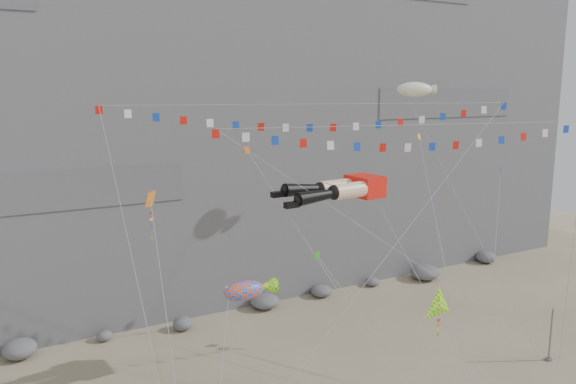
# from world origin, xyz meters

# --- Properties ---
(cliff) EXTENTS (80.00, 28.00, 50.00)m
(cliff) POSITION_xyz_m (0.00, 32.00, 25.00)
(cliff) COLOR slate
(cliff) RESTS_ON ground
(talus_boulders) EXTENTS (60.00, 3.00, 1.20)m
(talus_boulders) POSITION_xyz_m (0.00, 17.00, 0.60)
(talus_boulders) COLOR slate
(talus_boulders) RESTS_ON ground
(anchor_pole_right) EXTENTS (0.12, 0.12, 3.96)m
(anchor_pole_right) POSITION_xyz_m (13.72, -1.79, 1.98)
(anchor_pole_right) COLOR slate
(anchor_pole_right) RESTS_ON ground
(legs_kite) EXTENTS (8.85, 12.94, 17.40)m
(legs_kite) POSITION_xyz_m (-0.75, 4.15, 12.95)
(legs_kite) COLOR red
(legs_kite) RESTS_ON ground
(flag_banner_upper) EXTENTS (29.29, 15.43, 26.24)m
(flag_banner_upper) POSITION_xyz_m (0.24, 8.12, 18.36)
(flag_banner_upper) COLOR red
(flag_banner_upper) RESTS_ON ground
(flag_banner_lower) EXTENTS (26.67, 7.37, 20.33)m
(flag_banner_lower) POSITION_xyz_m (4.35, 2.34, 17.08)
(flag_banner_lower) COLOR red
(flag_banner_lower) RESTS_ON ground
(harlequin_kite) EXTENTS (2.08, 10.30, 16.28)m
(harlequin_kite) POSITION_xyz_m (-13.14, 4.59, 13.32)
(harlequin_kite) COLOR red
(harlequin_kite) RESTS_ON ground
(fish_windsock) EXTENTS (6.50, 6.51, 11.26)m
(fish_windsock) POSITION_xyz_m (-9.13, 1.01, 8.45)
(fish_windsock) COLOR #FF460D
(fish_windsock) RESTS_ON ground
(delta_kite) EXTENTS (2.47, 6.82, 9.16)m
(delta_kite) POSITION_xyz_m (2.34, -2.21, 6.47)
(delta_kite) COLOR #FBF20C
(delta_kite) RESTS_ON ground
(blimp_windsock) EXTENTS (4.42, 13.46, 22.96)m
(blimp_windsock) POSITION_xyz_m (10.83, 10.53, 19.34)
(blimp_windsock) COLOR beige
(blimp_windsock) RESTS_ON ground
(small_kite_a) EXTENTS (6.20, 13.10, 20.75)m
(small_kite_a) POSITION_xyz_m (-6.14, 6.24, 15.15)
(small_kite_a) COLOR #D65C12
(small_kite_a) RESTS_ON ground
(small_kite_b) EXTENTS (5.19, 9.94, 15.07)m
(small_kite_b) POSITION_xyz_m (8.06, 4.74, 10.81)
(small_kite_b) COLOR #751B9E
(small_kite_b) RESTS_ON ground
(small_kite_c) EXTENTS (4.79, 9.28, 13.74)m
(small_kite_c) POSITION_xyz_m (-4.25, 0.90, 9.53)
(small_kite_c) COLOR green
(small_kite_c) RESTS_ON ground
(small_kite_d) EXTENTS (7.62, 14.32, 22.02)m
(small_kite_d) POSITION_xyz_m (8.96, 7.47, 15.25)
(small_kite_d) COLOR yellow
(small_kite_d) RESTS_ON ground
(small_kite_e) EXTENTS (9.19, 7.95, 17.61)m
(small_kite_e) POSITION_xyz_m (11.97, 2.17, 13.20)
(small_kite_e) COLOR #133DAD
(small_kite_e) RESTS_ON ground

